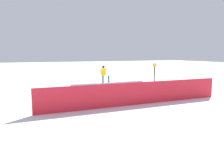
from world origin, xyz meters
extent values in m
plane|color=white|center=(0.00, 0.00, 0.00)|extent=(120.00, 120.00, 0.00)
cube|color=blue|center=(0.00, 0.00, 0.28)|extent=(6.06, 0.72, 0.55)
cube|color=white|center=(0.00, 0.00, 0.14)|extent=(6.07, 0.73, 0.13)
cube|color=gray|center=(0.00, 0.00, 0.57)|extent=(6.07, 0.78, 0.04)
cube|color=silver|center=(0.24, -0.01, 0.60)|extent=(1.55, 0.52, 0.01)
cylinder|color=#2A6D4D|center=(0.50, 0.03, 0.89)|extent=(0.16, 0.16, 0.56)
cylinder|color=#2A6D4D|center=(-0.02, -0.05, 0.89)|extent=(0.16, 0.16, 0.56)
cube|color=yellow|center=(0.46, 0.02, 1.48)|extent=(0.43, 0.30, 0.61)
sphere|color=black|center=(0.46, 0.02, 1.89)|extent=(0.22, 0.22, 0.22)
cylinder|color=yellow|center=(0.61, 0.21, 1.51)|extent=(0.53, 0.17, 0.36)
cylinder|color=yellow|center=(0.38, -0.16, 1.51)|extent=(0.34, 0.14, 0.53)
cube|color=red|center=(0.00, 4.62, 0.64)|extent=(11.05, 0.57, 1.29)
cylinder|color=#262628|center=(-4.06, 0.47, 0.90)|extent=(0.10, 0.10, 1.81)
cube|color=yellow|center=(-4.06, 0.47, 1.96)|extent=(0.40, 0.04, 0.30)
camera|label=1|loc=(5.11, 13.17, 2.82)|focal=28.38mm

